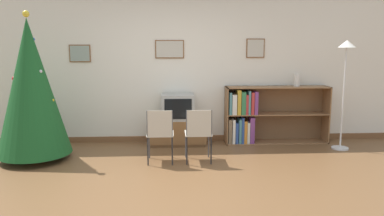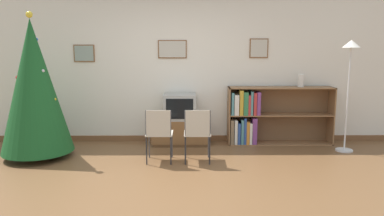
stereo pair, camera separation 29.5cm
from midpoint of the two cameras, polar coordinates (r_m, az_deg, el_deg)
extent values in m
plane|color=brown|center=(4.90, -4.71, -11.43)|extent=(24.00, 24.00, 0.00)
cube|color=silver|center=(6.78, -4.43, 6.17)|extent=(8.37, 0.08, 2.70)
cube|color=brown|center=(6.93, -4.30, -4.65)|extent=(8.37, 0.03, 0.10)
cube|color=brown|center=(6.94, -17.90, 7.92)|extent=(0.37, 0.02, 0.30)
cube|color=gray|center=(6.93, -17.92, 7.92)|extent=(0.33, 0.01, 0.27)
cube|color=brown|center=(6.72, -4.70, 8.92)|extent=(0.51, 0.02, 0.32)
cube|color=#BCB7A8|center=(6.71, -4.71, 8.92)|extent=(0.47, 0.01, 0.29)
cube|color=brown|center=(6.86, 8.42, 9.00)|extent=(0.33, 0.02, 0.34)
cube|color=#BCB7A8|center=(6.85, 8.44, 9.00)|extent=(0.29, 0.01, 0.31)
cylinder|color=maroon|center=(6.38, -23.90, -6.74)|extent=(0.36, 0.36, 0.10)
cone|color=#195123|center=(6.18, -24.58, 2.89)|extent=(1.09, 1.09, 2.05)
sphere|color=yellow|center=(6.16, -25.29, 12.86)|extent=(0.10, 0.10, 0.10)
sphere|color=gold|center=(6.23, -24.25, 8.29)|extent=(0.05, 0.05, 0.05)
sphere|color=red|center=(6.52, -22.09, -0.48)|extent=(0.05, 0.05, 0.05)
sphere|color=red|center=(6.23, -26.73, 4.05)|extent=(0.06, 0.06, 0.06)
sphere|color=silver|center=(6.01, -23.39, 5.15)|extent=(0.05, 0.05, 0.05)
sphere|color=#1E4CB2|center=(6.18, -24.33, 9.52)|extent=(0.05, 0.05, 0.05)
sphere|color=#1E4CB2|center=(6.51, -24.76, 1.51)|extent=(0.05, 0.05, 0.05)
sphere|color=gold|center=(6.07, -21.75, 1.09)|extent=(0.04, 0.04, 0.04)
cube|color=brown|center=(6.70, -3.40, -5.36)|extent=(0.94, 0.44, 0.05)
cube|color=brown|center=(6.64, -3.42, -3.46)|extent=(0.98, 0.46, 0.41)
cube|color=#9E9E99|center=(6.56, -3.46, 0.16)|extent=(0.56, 0.44, 0.45)
cube|color=black|center=(6.34, -3.46, -0.17)|extent=(0.46, 0.01, 0.35)
cube|color=#BCB29E|center=(5.67, -6.35, -3.93)|extent=(0.40, 0.40, 0.02)
cube|color=#BCB29E|center=(5.44, -6.49, -2.39)|extent=(0.35, 0.01, 0.38)
cylinder|color=#4C4C51|center=(5.91, -7.97, -5.61)|extent=(0.02, 0.02, 0.42)
cylinder|color=#4C4C51|center=(5.89, -4.46, -5.59)|extent=(0.02, 0.02, 0.42)
cylinder|color=#4C4C51|center=(5.57, -8.27, -6.58)|extent=(0.02, 0.02, 0.42)
cylinder|color=#4C4C51|center=(5.54, -4.53, -6.57)|extent=(0.02, 0.02, 0.42)
cylinder|color=#4C4C51|center=(5.51, -8.32, -4.61)|extent=(0.02, 0.02, 0.82)
cylinder|color=#4C4C51|center=(5.49, -4.56, -4.59)|extent=(0.02, 0.02, 0.82)
cube|color=#BCB29E|center=(5.67, -0.55, -3.88)|extent=(0.40, 0.40, 0.02)
cube|color=#BCB29E|center=(5.44, -0.46, -2.33)|extent=(0.35, 0.01, 0.38)
cylinder|color=#4C4C51|center=(5.89, -2.39, -5.57)|extent=(0.02, 0.02, 0.42)
cylinder|color=#4C4C51|center=(5.91, 1.12, -5.52)|extent=(0.02, 0.02, 0.42)
cylinder|color=#4C4C51|center=(5.54, -2.33, -6.55)|extent=(0.02, 0.02, 0.42)
cylinder|color=#4C4C51|center=(5.56, 1.41, -6.49)|extent=(0.02, 0.02, 0.42)
cylinder|color=#4C4C51|center=(5.49, -2.34, -4.57)|extent=(0.02, 0.02, 0.82)
cylinder|color=#4C4C51|center=(5.51, 1.42, -4.52)|extent=(0.02, 0.02, 0.82)
cube|color=olive|center=(6.70, 3.98, -1.11)|extent=(0.02, 0.36, 1.02)
cube|color=olive|center=(7.16, 18.66, -0.90)|extent=(0.02, 0.36, 1.02)
cube|color=olive|center=(6.80, 11.71, 3.14)|extent=(1.85, 0.36, 0.02)
cube|color=olive|center=(6.98, 11.43, -5.05)|extent=(1.85, 0.36, 0.02)
cube|color=olive|center=(6.87, 11.57, -0.84)|extent=(1.81, 0.36, 0.02)
cube|color=brown|center=(7.04, 11.21, -0.75)|extent=(1.85, 0.01, 1.02)
cube|color=#756047|center=(6.74, 4.43, -3.46)|extent=(0.06, 0.30, 0.43)
cube|color=silver|center=(6.72, 5.03, -3.52)|extent=(0.05, 0.24, 0.43)
cube|color=#2D4C93|center=(6.76, 5.46, -3.69)|extent=(0.05, 0.29, 0.37)
cube|color=teal|center=(6.74, 5.97, -3.46)|extent=(0.04, 0.24, 0.44)
cube|color=#2D4C93|center=(6.73, 6.40, -3.37)|extent=(0.04, 0.21, 0.46)
cube|color=orange|center=(6.77, 6.76, -3.56)|extent=(0.05, 0.27, 0.40)
cube|color=silver|center=(6.77, 7.22, -3.68)|extent=(0.04, 0.24, 0.38)
cube|color=#7A3D7F|center=(6.79, 7.76, -3.28)|extent=(0.08, 0.27, 0.46)
cube|color=teal|center=(6.60, 4.53, 0.70)|extent=(0.04, 0.21, 0.39)
cube|color=silver|center=(6.64, 5.09, 0.58)|extent=(0.08, 0.26, 0.36)
cube|color=gold|center=(6.61, 5.84, 0.89)|extent=(0.06, 0.20, 0.44)
cube|color=#337547|center=(6.67, 6.45, 0.81)|extent=(0.08, 0.27, 0.40)
cube|color=#B73333|center=(6.68, 6.97, 0.60)|extent=(0.04, 0.27, 0.35)
cube|color=teal|center=(6.69, 7.31, 0.89)|extent=(0.04, 0.30, 0.42)
cube|color=#B73333|center=(6.68, 7.83, 0.75)|extent=(0.05, 0.24, 0.39)
cube|color=#7A3D7F|center=(6.70, 8.35, 0.82)|extent=(0.06, 0.26, 0.41)
cylinder|color=silver|center=(6.92, 14.52, 4.12)|extent=(0.11, 0.11, 0.22)
torus|color=silver|center=(6.91, 14.56, 5.01)|extent=(0.09, 0.09, 0.02)
cylinder|color=silver|center=(6.85, 20.47, -5.74)|extent=(0.28, 0.28, 0.03)
cylinder|color=silver|center=(6.68, 20.90, 1.36)|extent=(0.03, 0.03, 1.69)
cone|color=white|center=(6.62, 21.37, 9.11)|extent=(0.28, 0.28, 0.12)
camera|label=1|loc=(0.15, -91.45, -0.25)|focal=35.00mm
camera|label=2|loc=(0.15, 88.55, 0.25)|focal=35.00mm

